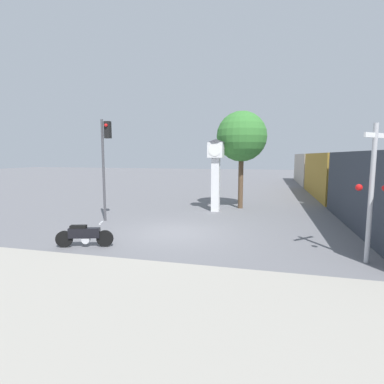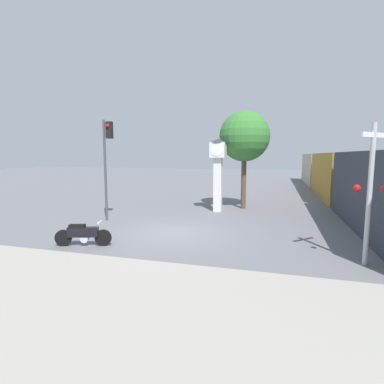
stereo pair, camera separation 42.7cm
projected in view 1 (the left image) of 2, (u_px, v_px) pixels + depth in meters
The scene contains 8 objects.
ground_plane at pixel (176, 233), 12.49m from camera, with size 120.00×120.00×0.00m, color slate.
sidewalk_strip at pixel (82, 311), 6.12m from camera, with size 36.00×6.00×0.10m.
motorcycle at pixel (84, 235), 10.54m from camera, with size 1.94×0.74×0.88m.
clock_tower at pixel (216, 164), 17.09m from camera, with size 1.02×1.02×4.15m.
freight_train at pixel (332, 175), 23.57m from camera, with size 2.80×34.12×3.40m.
traffic_light at pixel (105, 153), 14.44m from camera, with size 0.50×0.35×4.94m.
railroad_crossing_signal at pixel (372, 188), 8.79m from camera, with size 0.90×0.82×4.15m.
street_tree at pixel (242, 137), 17.92m from camera, with size 3.00×3.00×5.86m.
Camera 1 is at (3.59, -11.67, 3.22)m, focal length 28.00 mm.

